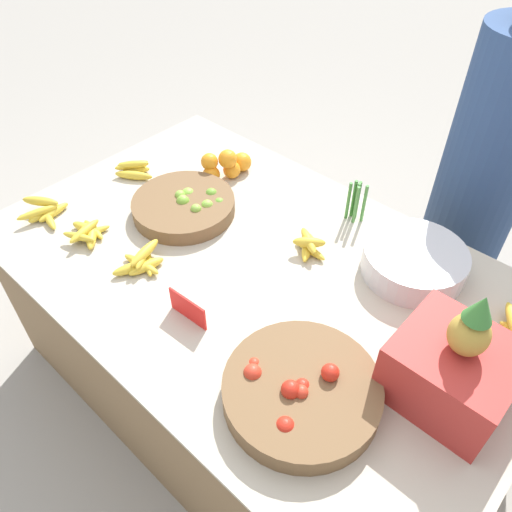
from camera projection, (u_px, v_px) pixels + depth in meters
name	position (u px, v px, depth m)	size (l,w,h in m)	color
ground_plane	(256.00, 383.00, 2.18)	(12.00, 12.00, 0.00)	#A39E93
market_table	(256.00, 332.00, 1.93)	(1.85, 1.17, 0.72)	olive
lime_bowl	(185.00, 206.00, 1.88)	(0.39, 0.39, 0.08)	brown
tomato_basket	(301.00, 391.00, 1.30)	(0.42, 0.42, 0.11)	brown
orange_pile	(226.00, 165.00, 2.03)	(0.13, 0.22, 0.13)	orange
metal_bowl	(414.00, 261.00, 1.64)	(0.34, 0.34, 0.09)	silver
price_sign	(187.00, 308.00, 1.50)	(0.15, 0.01, 0.09)	red
produce_crate	(453.00, 368.00, 1.27)	(0.29, 0.27, 0.38)	#B22D28
veg_bundle	(356.00, 202.00, 1.82)	(0.06, 0.04, 0.16)	#428438
banana_bunch_front_right	(309.00, 245.00, 1.72)	(0.15, 0.14, 0.06)	gold
banana_bunch_front_center	(44.00, 211.00, 1.86)	(0.21, 0.20, 0.06)	gold
banana_bunch_back_center	(134.00, 169.00, 2.06)	(0.20, 0.15, 0.06)	gold
banana_bunch_middle_right	(142.00, 262.00, 1.67)	(0.16, 0.20, 0.06)	gold
banana_bunch_front_left	(88.00, 232.00, 1.78)	(0.18, 0.17, 0.05)	gold
vendor_person	(478.00, 190.00, 2.02)	(0.35, 0.35, 1.54)	navy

